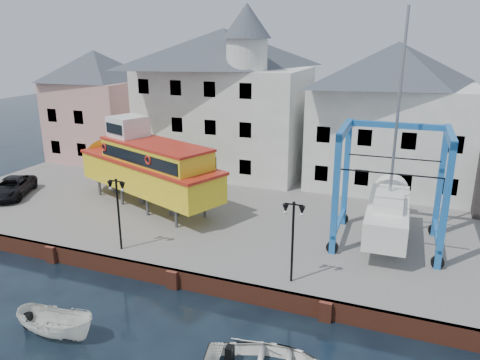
% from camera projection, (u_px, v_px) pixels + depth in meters
% --- Properties ---
extents(ground, '(140.00, 140.00, 0.00)m').
position_uv_depth(ground, '(174.00, 288.00, 24.52)').
color(ground, black).
rests_on(ground, ground).
extents(hardstanding, '(44.00, 22.00, 1.00)m').
position_uv_depth(hardstanding, '(247.00, 209.00, 34.14)').
color(hardstanding, '#625F5C').
rests_on(hardstanding, ground).
extents(quay_wall, '(44.00, 0.47, 1.00)m').
position_uv_depth(quay_wall, '(174.00, 278.00, 24.46)').
color(quay_wall, brown).
rests_on(quay_wall, ground).
extents(building_pink, '(8.00, 7.00, 10.30)m').
position_uv_depth(building_pink, '(98.00, 106.00, 44.95)').
color(building_pink, '#DC9D93').
rests_on(building_pink, hardstanding).
extents(building_white_main, '(14.00, 8.30, 14.00)m').
position_uv_depth(building_white_main, '(225.00, 99.00, 40.37)').
color(building_white_main, silver).
rests_on(building_white_main, hardstanding).
extents(building_white_right, '(12.00, 8.00, 11.20)m').
position_uv_depth(building_white_right, '(392.00, 116.00, 36.30)').
color(building_white_right, silver).
rests_on(building_white_right, hardstanding).
extents(lamp_post_left, '(1.12, 0.32, 4.20)m').
position_uv_depth(lamp_post_left, '(117.00, 196.00, 25.73)').
color(lamp_post_left, black).
rests_on(lamp_post_left, hardstanding).
extents(lamp_post_right, '(1.12, 0.32, 4.20)m').
position_uv_depth(lamp_post_right, '(293.00, 222.00, 22.25)').
color(lamp_post_right, black).
rests_on(lamp_post_right, hardstanding).
extents(tour_boat, '(14.42, 8.41, 6.18)m').
position_uv_depth(tour_boat, '(142.00, 164.00, 33.02)').
color(tour_boat, '#59595E').
rests_on(tour_boat, hardstanding).
extents(travel_lift, '(6.30, 8.77, 13.15)m').
position_uv_depth(travel_lift, '(389.00, 204.00, 27.42)').
color(travel_lift, '#1A56A6').
rests_on(travel_lift, hardstanding).
extents(van, '(4.17, 5.51, 1.39)m').
position_uv_depth(van, '(11.00, 187.00, 35.17)').
color(van, black).
rests_on(van, hardstanding).
extents(motorboat_a, '(3.91, 1.67, 1.48)m').
position_uv_depth(motorboat_a, '(58.00, 336.00, 20.58)').
color(motorboat_a, white).
rests_on(motorboat_a, ground).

